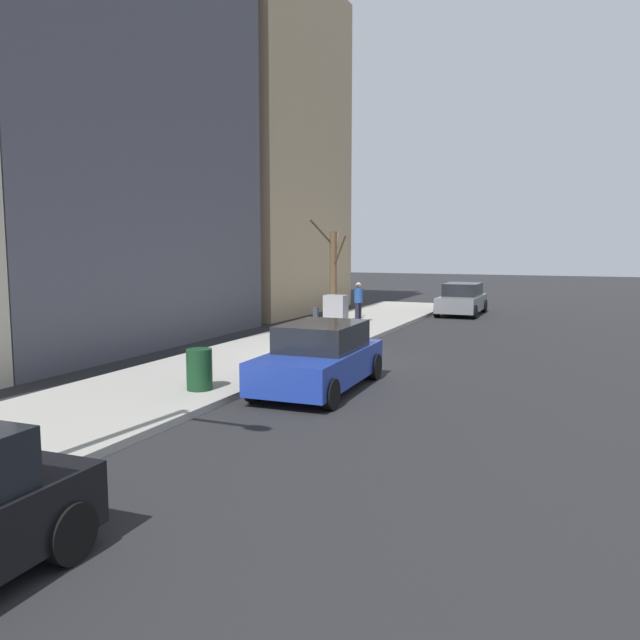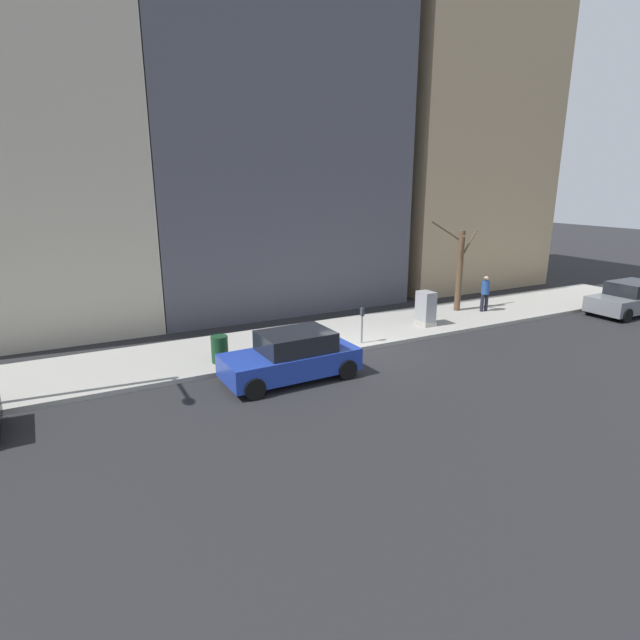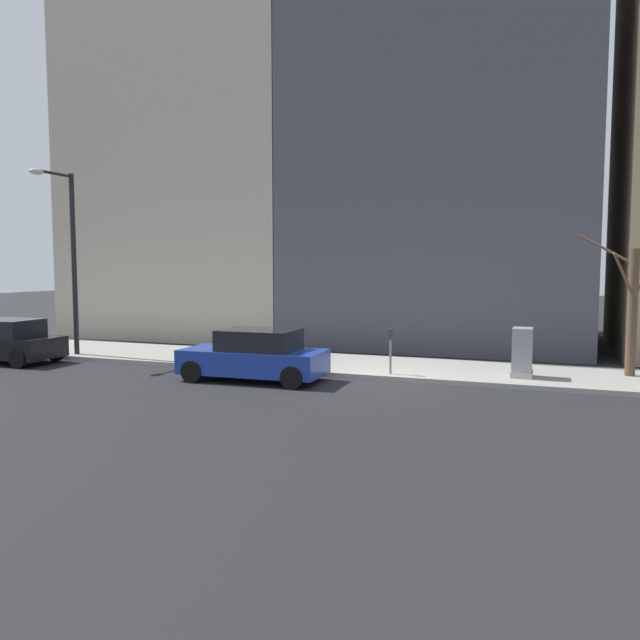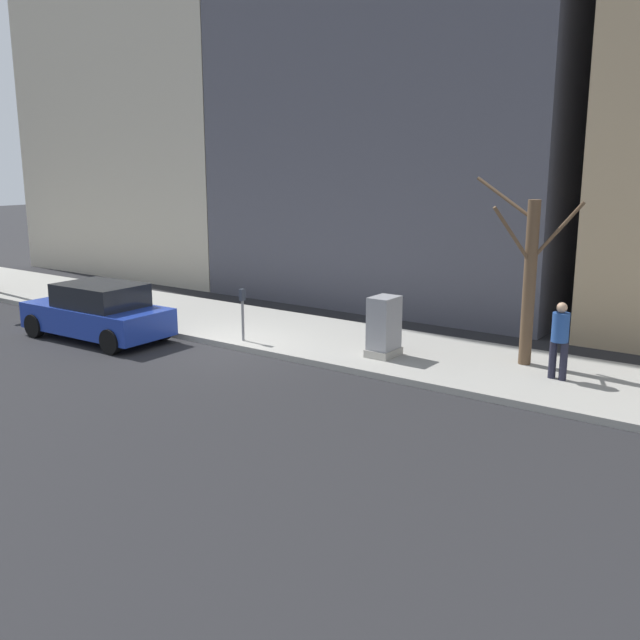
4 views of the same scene
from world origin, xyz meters
name	(u,v)px [view 4 (image 4 of 4)]	position (x,y,z in m)	size (l,w,h in m)	color
ground_plane	(227,349)	(0.00, 0.00, 0.00)	(120.00, 120.00, 0.00)	#232326
sidewalk	(276,331)	(2.00, 0.00, 0.07)	(4.00, 36.00, 0.15)	#9E9B93
parked_car_blue	(98,312)	(-1.25, 3.48, 0.74)	(2.04, 4.25, 1.52)	#1E389E
parking_meter	(243,309)	(0.45, -0.17, 0.98)	(0.14, 0.10, 1.35)	slate
utility_box	(384,327)	(1.30, -3.87, 0.85)	(0.83, 0.61, 1.43)	#A8A399
bare_tree	(529,278)	(2.60, -6.82, 2.14)	(1.21, 2.56, 4.19)	brown
trash_bin	(123,298)	(0.90, 5.13, 0.60)	(0.56, 0.56, 0.90)	#14381E
pedestrian_near_meter	(560,336)	(1.87, -7.81, 1.09)	(0.36, 0.40, 1.66)	#1E1E2D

